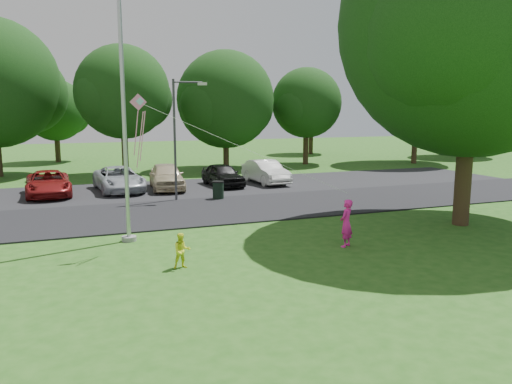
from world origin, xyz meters
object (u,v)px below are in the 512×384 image
object	(u,v)px
flagpole	(124,118)
child_yellow	(182,251)
big_tree	(473,30)
street_lamp	(179,129)
kite	(147,120)
woman	(346,223)
trash_can	(218,190)

from	to	relation	value
flagpole	child_yellow	world-z (taller)	flagpole
flagpole	big_tree	xyz separation A→B (m)	(12.32, -2.16, 3.13)
street_lamp	big_tree	bearing A→B (deg)	-36.27
big_tree	kite	world-z (taller)	big_tree
big_tree	kite	size ratio (longest dim) A/B	1.92
big_tree	woman	world-z (taller)	big_tree
flagpole	woman	world-z (taller)	flagpole
flagpole	kite	bearing A→B (deg)	-69.84
flagpole	trash_can	xyz separation A→B (m)	(5.13, 6.54, -3.70)
woman	kite	size ratio (longest dim) A/B	0.24
street_lamp	child_yellow	size ratio (longest dim) A/B	5.77
trash_can	kite	world-z (taller)	kite
child_yellow	kite	size ratio (longest dim) A/B	0.16
flagpole	big_tree	distance (m)	12.89
flagpole	kite	distance (m)	1.50
big_tree	woman	distance (m)	8.77
flagpole	kite	size ratio (longest dim) A/B	1.54
flagpole	street_lamp	xyz separation A→B (m)	(3.33, 6.92, -0.63)
street_lamp	kite	size ratio (longest dim) A/B	0.90
trash_can	kite	distance (m)	9.89
trash_can	street_lamp	bearing A→B (deg)	168.13
trash_can	woman	bearing A→B (deg)	-81.75
flagpole	street_lamp	world-z (taller)	flagpole
big_tree	child_yellow	size ratio (longest dim) A/B	12.28
street_lamp	woman	world-z (taller)	street_lamp
trash_can	child_yellow	bearing A→B (deg)	-111.99
trash_can	child_yellow	world-z (taller)	child_yellow
street_lamp	big_tree	world-z (taller)	big_tree
child_yellow	woman	bearing A→B (deg)	3.06
trash_can	child_yellow	distance (m)	10.91
flagpole	child_yellow	xyz separation A→B (m)	(1.04, -3.58, -3.66)
flagpole	trash_can	bearing A→B (deg)	51.90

